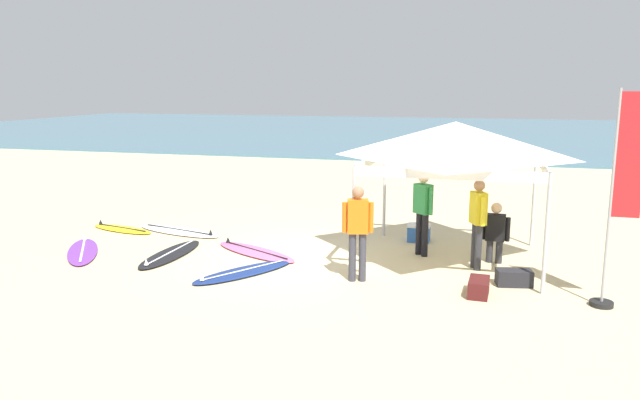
{
  "coord_description": "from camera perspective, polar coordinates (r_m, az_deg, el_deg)",
  "views": [
    {
      "loc": [
        3.26,
        -11.34,
        3.45
      ],
      "look_at": [
        -0.2,
        1.03,
        1.0
      ],
      "focal_mm": 34.15,
      "sensor_mm": 36.0,
      "label": 1
    }
  ],
  "objects": [
    {
      "name": "person_black",
      "position": [
        12.34,
        16.12,
        -2.73
      ],
      "size": [
        0.55,
        0.25,
        1.2
      ],
      "color": "#2D2D33",
      "rests_on": "ground"
    },
    {
      "name": "ground_plane",
      "position": [
        12.3,
        -0.4,
        -5.5
      ],
      "size": [
        80.0,
        80.0,
        0.0
      ],
      "primitive_type": "plane",
      "color": "beige"
    },
    {
      "name": "sea",
      "position": [
        45.4,
        11.53,
        6.28
      ],
      "size": [
        80.0,
        36.0,
        0.1
      ],
      "primitive_type": "cube",
      "color": "teal",
      "rests_on": "ground"
    },
    {
      "name": "person_green",
      "position": [
        12.46,
        9.6,
        -0.75
      ],
      "size": [
        0.43,
        0.4,
        1.71
      ],
      "color": "black",
      "rests_on": "ground"
    },
    {
      "name": "surfboard_white",
      "position": [
        14.79,
        -13.06,
        -2.84
      ],
      "size": [
        2.46,
        1.22,
        0.19
      ],
      "color": "white",
      "rests_on": "ground"
    },
    {
      "name": "person_orange",
      "position": [
        10.7,
        3.55,
        -2.53
      ],
      "size": [
        0.53,
        0.31,
        1.71
      ],
      "color": "#383842",
      "rests_on": "ground"
    },
    {
      "name": "gear_bag_by_pole",
      "position": [
        10.52,
        14.65,
        -7.91
      ],
      "size": [
        0.35,
        0.61,
        0.28
      ],
      "primitive_type": "cube",
      "rotation": [
        0.0,
        0.0,
        1.52
      ],
      "color": "#4C1919",
      "rests_on": "ground"
    },
    {
      "name": "gear_bag_near_tent",
      "position": [
        11.19,
        17.72,
        -6.95
      ],
      "size": [
        0.65,
        0.43,
        0.28
      ],
      "primitive_type": "cube",
      "rotation": [
        0.0,
        0.0,
        0.2
      ],
      "color": "#232328",
      "rests_on": "ground"
    },
    {
      "name": "surfboard_black",
      "position": [
        12.86,
        -13.84,
        -4.93
      ],
      "size": [
        0.61,
        2.24,
        0.19
      ],
      "color": "black",
      "rests_on": "ground"
    },
    {
      "name": "cooler_box",
      "position": [
        13.73,
        9.24,
        -3.06
      ],
      "size": [
        0.5,
        0.36,
        0.39
      ],
      "color": "#2D60B7",
      "rests_on": "ground"
    },
    {
      "name": "surfboard_purple",
      "position": [
        13.62,
        -21.35,
        -4.49
      ],
      "size": [
        1.7,
        2.14,
        0.19
      ],
      "color": "purple",
      "rests_on": "ground"
    },
    {
      "name": "surfboard_pink",
      "position": [
        12.73,
        -6.07,
        -4.82
      ],
      "size": [
        2.28,
        1.6,
        0.19
      ],
      "color": "pink",
      "rests_on": "ground"
    },
    {
      "name": "person_yellow",
      "position": [
        11.76,
        14.57,
        -1.64
      ],
      "size": [
        0.34,
        0.51,
        1.71
      ],
      "color": "#2D2D33",
      "rests_on": "ground"
    },
    {
      "name": "surfboard_navy",
      "position": [
        11.42,
        -7.19,
        -6.7
      ],
      "size": [
        1.65,
        2.13,
        0.19
      ],
      "color": "navy",
      "rests_on": "ground"
    },
    {
      "name": "canopy_tent",
      "position": [
        12.02,
        12.54,
        5.47
      ],
      "size": [
        3.36,
        3.36,
        2.75
      ],
      "color": "#B7B7BC",
      "rests_on": "ground"
    },
    {
      "name": "banner_flag",
      "position": [
        10.35,
        26.15,
        -0.77
      ],
      "size": [
        0.6,
        0.36,
        3.4
      ],
      "color": "#99999E",
      "rests_on": "ground"
    },
    {
      "name": "surfboard_yellow",
      "position": [
        15.36,
        -18.07,
        -2.59
      ],
      "size": [
        1.88,
        0.91,
        0.19
      ],
      "color": "yellow",
      "rests_on": "ground"
    }
  ]
}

